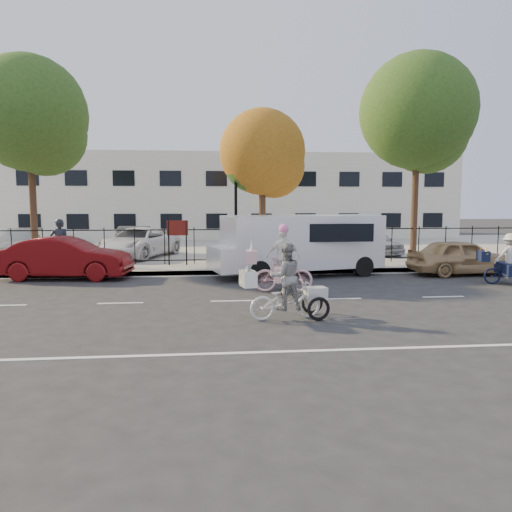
{
  "coord_description": "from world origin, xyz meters",
  "views": [
    {
      "loc": [
        -0.69,
        -13.37,
        2.71
      ],
      "look_at": [
        0.76,
        1.2,
        1.1
      ],
      "focal_mm": 35.0,
      "sensor_mm": 36.0,
      "label": 1
    }
  ],
  "objects": [
    {
      "name": "ground",
      "position": [
        0.0,
        0.0,
        0.0
      ],
      "size": [
        120.0,
        120.0,
        0.0
      ],
      "primitive_type": "plane",
      "color": "#333334"
    },
    {
      "name": "pedestrian",
      "position": [
        -6.31,
        6.38,
        1.1
      ],
      "size": [
        0.79,
        0.62,
        1.9
      ],
      "primitive_type": "imported",
      "rotation": [
        0.0,
        0.0,
        3.41
      ],
      "color": "black",
      "rests_on": "sidewalk"
    },
    {
      "name": "street_sign",
      "position": [
        -1.85,
        6.8,
        1.42
      ],
      "size": [
        0.85,
        0.06,
        1.8
      ],
      "color": "black",
      "rests_on": "sidewalk"
    },
    {
      "name": "tree_west",
      "position": [
        -7.65,
        8.15,
        6.01
      ],
      "size": [
        4.68,
        4.68,
        8.58
      ],
      "color": "#442D1D",
      "rests_on": "ground"
    },
    {
      "name": "unicorn_bike",
      "position": [
        1.56,
        1.26,
        0.76
      ],
      "size": [
        2.05,
        1.43,
        2.04
      ],
      "rotation": [
        0.0,
        0.0,
        1.47
      ],
      "color": "#FFC2CB",
      "rests_on": "ground"
    },
    {
      "name": "iron_fence",
      "position": [
        0.0,
        7.2,
        0.9
      ],
      "size": [
        58.0,
        0.06,
        1.5
      ],
      "primitive_type": null,
      "color": "black",
      "rests_on": "sidewalk"
    },
    {
      "name": "lot_car_d",
      "position": [
        7.4,
        9.97,
        0.73
      ],
      "size": [
        2.22,
        3.65,
        1.16
      ],
      "primitive_type": "imported",
      "rotation": [
        0.0,
        0.0,
        0.27
      ],
      "color": "#B8BBC0",
      "rests_on": "parking_lot"
    },
    {
      "name": "zebra_trike",
      "position": [
        1.11,
        -2.21,
        0.68
      ],
      "size": [
        2.07,
        0.98,
        1.77
      ],
      "rotation": [
        0.0,
        0.0,
        1.73
      ],
      "color": "white",
      "rests_on": "ground"
    },
    {
      "name": "tree_east",
      "position": [
        8.34,
        7.36,
        6.23
      ],
      "size": [
        4.85,
        4.85,
        8.89
      ],
      "color": "#442D1D",
      "rests_on": "ground"
    },
    {
      "name": "road_markings",
      "position": [
        0.0,
        0.0,
        0.01
      ],
      "size": [
        60.0,
        9.52,
        0.01
      ],
      "primitive_type": null,
      "color": "silver",
      "rests_on": "ground"
    },
    {
      "name": "curb",
      "position": [
        0.0,
        5.05,
        0.07
      ],
      "size": [
        60.0,
        0.1,
        0.15
      ],
      "primitive_type": "cube",
      "color": "#A8A399",
      "rests_on": "ground"
    },
    {
      "name": "lot_car_c",
      "position": [
        -4.15,
        10.63,
        0.83
      ],
      "size": [
        1.52,
        4.17,
        1.37
      ],
      "primitive_type": "imported",
      "rotation": [
        0.0,
        0.0,
        0.02
      ],
      "color": "#484950",
      "rests_on": "parking_lot"
    },
    {
      "name": "lamppost",
      "position": [
        0.5,
        6.8,
        3.11
      ],
      "size": [
        0.36,
        0.36,
        4.33
      ],
      "color": "black",
      "rests_on": "sidewalk"
    },
    {
      "name": "gold_sedan",
      "position": [
        8.7,
        4.08,
        0.66
      ],
      "size": [
        3.97,
        1.76,
        1.33
      ],
      "primitive_type": "imported",
      "rotation": [
        0.0,
        0.0,
        1.62
      ],
      "color": "tan",
      "rests_on": "ground"
    },
    {
      "name": "white_van",
      "position": [
        2.67,
        4.5,
        1.22
      ],
      "size": [
        6.58,
        3.34,
        2.2
      ],
      "rotation": [
        0.0,
        0.0,
        0.23
      ],
      "color": "white",
      "rests_on": "ground"
    },
    {
      "name": "parking_lot",
      "position": [
        0.0,
        15.0,
        0.07
      ],
      "size": [
        60.0,
        15.6,
        0.15
      ],
      "primitive_type": "cube",
      "color": "#A8A399",
      "rests_on": "ground"
    },
    {
      "name": "building",
      "position": [
        0.0,
        25.0,
        3.0
      ],
      "size": [
        34.0,
        10.0,
        6.0
      ],
      "primitive_type": "cube",
      "color": "silver",
      "rests_on": "ground"
    },
    {
      "name": "lot_car_a",
      "position": [
        -9.3,
        10.41,
        0.8
      ],
      "size": [
        2.6,
        4.72,
        1.29
      ],
      "primitive_type": "imported",
      "rotation": [
        0.0,
        0.0,
        0.18
      ],
      "color": "#B4B8BC",
      "rests_on": "parking_lot"
    },
    {
      "name": "sidewalk",
      "position": [
        0.0,
        6.1,
        0.07
      ],
      "size": [
        60.0,
        2.2,
        0.15
      ],
      "primitive_type": "cube",
      "color": "#A8A399",
      "rests_on": "ground"
    },
    {
      "name": "tree_mid",
      "position": [
        1.78,
        7.41,
        4.55
      ],
      "size": [
        3.58,
        3.55,
        6.51
      ],
      "color": "#442D1D",
      "rests_on": "ground"
    },
    {
      "name": "red_sedan",
      "position": [
        -5.59,
        4.5,
        0.73
      ],
      "size": [
        4.59,
        2.0,
        1.47
      ],
      "primitive_type": "imported",
      "rotation": [
        0.0,
        0.0,
        1.47
      ],
      "color": "#630B0D",
      "rests_on": "ground"
    },
    {
      "name": "bull_bike",
      "position": [
        9.12,
        1.86,
        0.67
      ],
      "size": [
        1.85,
        1.29,
        1.67
      ],
      "rotation": [
        0.0,
        0.0,
        1.38
      ],
      "color": "#0F1533",
      "rests_on": "ground"
    },
    {
      "name": "lot_car_b",
      "position": [
        -3.8,
        9.81,
        0.84
      ],
      "size": [
        3.91,
        5.42,
        1.37
      ],
      "primitive_type": "imported",
      "rotation": [
        0.0,
        0.0,
        -0.37
      ],
      "color": "white",
      "rests_on": "parking_lot"
    }
  ]
}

